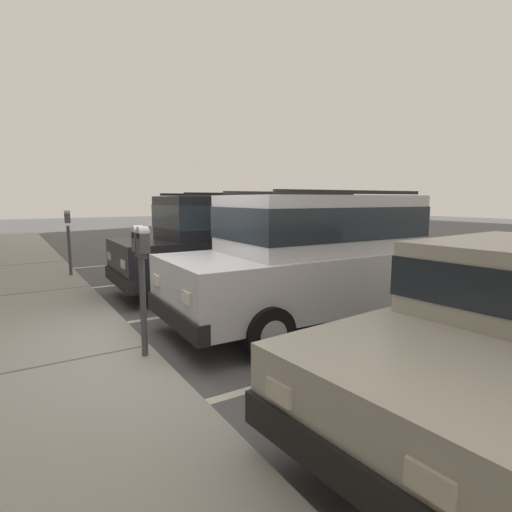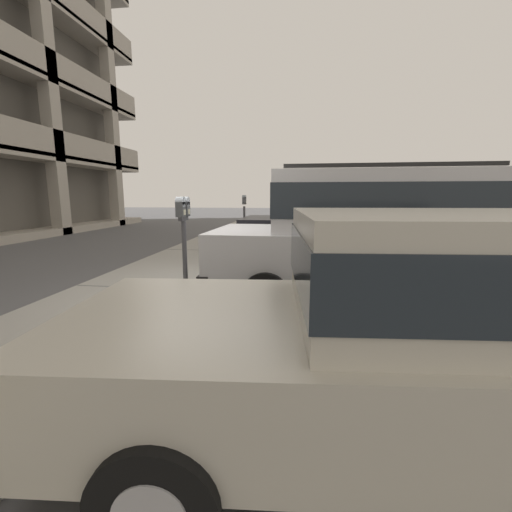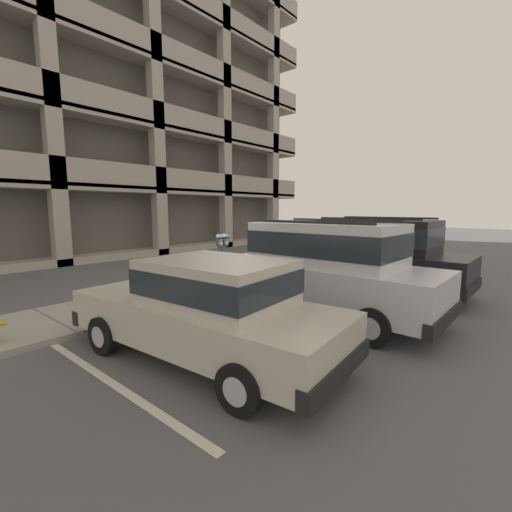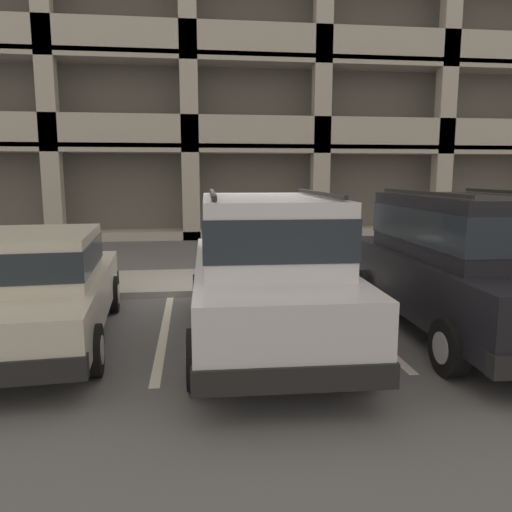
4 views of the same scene
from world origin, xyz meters
The scene contains 8 objects.
ground_plane centered at (0.00, 0.00, -0.05)m, with size 80.00×80.00×0.10m.
sidewalk centered at (0.00, 1.30, 0.06)m, with size 40.00×2.20×0.12m.
parking_stall_lines centered at (1.46, -1.40, 0.00)m, with size 11.79×4.80×0.01m.
silver_suv centered at (-0.06, -2.46, 1.09)m, with size 2.10×4.83×2.03m.
red_sedan centered at (-3.06, -2.18, 0.82)m, with size 2.07×4.60×1.54m.
dark_hatchback centered at (2.75, -2.44, 1.09)m, with size 2.08×4.81×2.03m.
parking_meter_near centered at (-0.29, 0.35, 1.24)m, with size 0.35×0.12×1.50m.
parking_garage centered at (-1.07, 13.83, 9.03)m, with size 32.00×10.00×19.25m.
Camera 4 is at (-1.01, -8.91, 2.25)m, focal length 35.00 mm.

